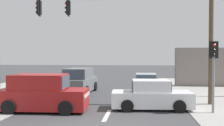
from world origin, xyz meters
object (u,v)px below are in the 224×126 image
object	(u,v)px
hatchback_oncoming_near	(146,85)
suv_kerbside_parked	(42,94)
pedestal_signal_right_kerb	(214,64)
utility_pole_midground_right	(211,10)
suv_oncoming_mid	(79,81)
sedan_receding_far	(151,96)
traffic_signal_mast	(24,30)

from	to	relation	value
hatchback_oncoming_near	suv_kerbside_parked	bearing A→B (deg)	-131.24
suv_kerbside_parked	pedestal_signal_right_kerb	bearing A→B (deg)	2.21
utility_pole_midground_right	suv_kerbside_parked	distance (m)	10.57
utility_pole_midground_right	hatchback_oncoming_near	distance (m)	6.96
pedestal_signal_right_kerb	suv_oncoming_mid	distance (m)	10.52
sedan_receding_far	suv_oncoming_mid	bearing A→B (deg)	132.61
pedestal_signal_right_kerb	suv_kerbside_parked	distance (m)	8.75
pedestal_signal_right_kerb	suv_kerbside_parked	size ratio (longest dim) A/B	0.77
sedan_receding_far	suv_kerbside_parked	bearing A→B (deg)	-169.31
sedan_receding_far	utility_pole_midground_right	bearing A→B (deg)	25.56
utility_pole_midground_right	traffic_signal_mast	bearing A→B (deg)	-162.69
traffic_signal_mast	suv_oncoming_mid	world-z (taller)	traffic_signal_mast
hatchback_oncoming_near	utility_pole_midground_right	bearing A→B (deg)	-44.07
utility_pole_midground_right	traffic_signal_mast	distance (m)	10.47
suv_kerbside_parked	hatchback_oncoming_near	world-z (taller)	suv_kerbside_parked
sedan_receding_far	suv_kerbside_parked	world-z (taller)	suv_kerbside_parked
suv_kerbside_parked	hatchback_oncoming_near	size ratio (longest dim) A/B	1.26
utility_pole_midground_right	pedestal_signal_right_kerb	bearing A→B (deg)	-101.94
utility_pole_midground_right	traffic_signal_mast	world-z (taller)	utility_pole_midground_right
traffic_signal_mast	sedan_receding_far	distance (m)	7.41
utility_pole_midground_right	hatchback_oncoming_near	size ratio (longest dim) A/B	2.88
suv_kerbside_parked	hatchback_oncoming_near	bearing A→B (deg)	48.76
pedestal_signal_right_kerb	sedan_receding_far	bearing A→B (deg)	166.30
utility_pole_midground_right	traffic_signal_mast	xyz separation A→B (m)	(-9.91, -3.09, -1.34)
hatchback_oncoming_near	pedestal_signal_right_kerb	bearing A→B (deg)	-62.16
traffic_signal_mast	suv_kerbside_parked	world-z (taller)	traffic_signal_mast
suv_oncoming_mid	hatchback_oncoming_near	bearing A→B (deg)	-5.44
utility_pole_midground_right	hatchback_oncoming_near	bearing A→B (deg)	135.93
sedan_receding_far	suv_kerbside_parked	distance (m)	5.72
traffic_signal_mast	hatchback_oncoming_near	xyz separation A→B (m)	(6.28, 6.61, -3.44)
traffic_signal_mast	pedestal_signal_right_kerb	distance (m)	9.59
pedestal_signal_right_kerb	sedan_receding_far	size ratio (longest dim) A/B	0.82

